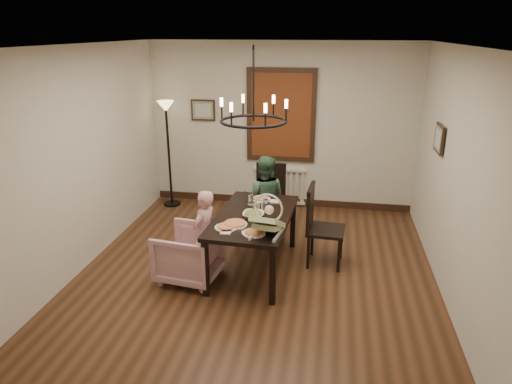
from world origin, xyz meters
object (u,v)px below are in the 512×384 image
(chair_right, at_px, (326,226))
(elderly_woman, at_px, (205,241))
(dining_table, at_px, (254,221))
(baby_bouncer, at_px, (268,221))
(drinking_glass, at_px, (255,211))
(chair_far, at_px, (269,199))
(floor_lamp, at_px, (169,156))
(armchair, at_px, (189,254))
(seated_man, at_px, (264,205))

(chair_right, height_order, elderly_woman, chair_right)
(dining_table, xyz_separation_m, baby_bouncer, (0.25, -0.52, 0.25))
(dining_table, distance_m, drinking_glass, 0.16)
(chair_far, bearing_deg, floor_lamp, 154.66)
(elderly_woman, xyz_separation_m, floor_lamp, (-1.27, 2.28, 0.43))
(dining_table, height_order, armchair, dining_table)
(dining_table, bearing_deg, armchair, -150.46)
(seated_man, bearing_deg, chair_far, -95.36)
(chair_far, relative_size, floor_lamp, 0.58)
(chair_far, height_order, drinking_glass, chair_far)
(elderly_woman, bearing_deg, baby_bouncer, 88.64)
(chair_far, xyz_separation_m, seated_man, (-0.03, -0.29, 0.01))
(seated_man, xyz_separation_m, drinking_glass, (0.03, -0.97, 0.29))
(chair_far, bearing_deg, elderly_woman, -114.55)
(armchair, distance_m, drinking_glass, 0.97)
(armchair, bearing_deg, baby_bouncer, 88.80)
(elderly_woman, bearing_deg, drinking_glass, 125.64)
(floor_lamp, bearing_deg, seated_man, -30.94)
(chair_far, xyz_separation_m, drinking_glass, (-0.00, -1.26, 0.30))
(chair_far, bearing_deg, seated_man, -98.60)
(elderly_woman, bearing_deg, chair_far, 174.67)
(baby_bouncer, bearing_deg, dining_table, 124.48)
(drinking_glass, relative_size, floor_lamp, 0.07)
(armchair, bearing_deg, elderly_woman, 135.18)
(drinking_glass, bearing_deg, floor_lamp, 132.10)
(armchair, relative_size, seated_man, 0.69)
(dining_table, xyz_separation_m, floor_lamp, (-1.85, 2.04, 0.23))
(elderly_woman, xyz_separation_m, drinking_glass, (0.61, 0.20, 0.36))
(chair_right, bearing_deg, baby_bouncer, 145.84)
(armchair, height_order, elderly_woman, elderly_woman)
(baby_bouncer, distance_m, drinking_glass, 0.54)
(armchair, distance_m, seated_man, 1.51)
(chair_right, bearing_deg, seated_man, 59.88)
(chair_right, relative_size, drinking_glass, 8.38)
(drinking_glass, bearing_deg, chair_right, 21.24)
(dining_table, height_order, baby_bouncer, baby_bouncer)
(dining_table, bearing_deg, floor_lamp, 135.53)
(dining_table, distance_m, chair_right, 0.97)
(elderly_woman, relative_size, baby_bouncer, 1.89)
(elderly_woman, distance_m, baby_bouncer, 0.99)
(chair_right, relative_size, baby_bouncer, 2.20)
(dining_table, distance_m, armchair, 0.90)
(seated_man, xyz_separation_m, floor_lamp, (-1.84, 1.10, 0.37))
(chair_right, relative_size, elderly_woman, 1.16)
(chair_far, distance_m, floor_lamp, 2.08)
(floor_lamp, bearing_deg, chair_far, -23.38)
(drinking_glass, bearing_deg, chair_far, 89.91)
(chair_far, height_order, chair_right, chair_right)
(drinking_glass, bearing_deg, armchair, -156.82)
(chair_right, bearing_deg, elderly_woman, 114.40)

